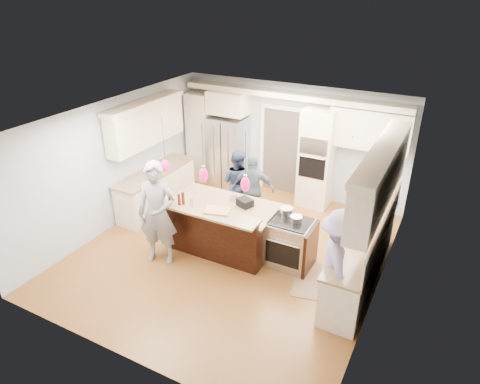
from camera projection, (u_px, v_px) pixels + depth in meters
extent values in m
plane|color=olive|center=(232.00, 251.00, 8.39)|extent=(6.00, 6.00, 0.00)
cube|color=#B2BCC6|center=(292.00, 141.00, 10.17)|extent=(5.50, 0.04, 2.70)
cube|color=#B2BCC6|center=(117.00, 282.00, 5.41)|extent=(5.50, 0.04, 2.70)
cube|color=#B2BCC6|center=(116.00, 163.00, 8.94)|extent=(0.04, 6.00, 2.70)
cube|color=#B2BCC6|center=(386.00, 226.00, 6.64)|extent=(0.04, 6.00, 2.70)
cube|color=white|center=(230.00, 118.00, 7.19)|extent=(5.50, 6.00, 0.04)
cube|color=#B7B7BC|center=(228.00, 152.00, 10.73)|extent=(0.90, 0.70, 1.80)
cube|color=#F5E8C7|center=(317.00, 159.00, 9.68)|extent=(0.72, 0.64, 2.30)
cube|color=black|center=(313.00, 146.00, 9.25)|extent=(0.60, 0.02, 0.35)
cube|color=black|center=(312.00, 168.00, 9.47)|extent=(0.60, 0.02, 0.50)
cylinder|color=#B7B7BC|center=(312.00, 158.00, 9.33)|extent=(0.55, 0.02, 0.02)
cube|color=#F5E8C7|center=(202.00, 137.00, 11.00)|extent=(0.60, 0.58, 2.30)
cube|color=#F5E8C7|center=(228.00, 103.00, 10.22)|extent=(0.95, 0.58, 0.55)
cube|color=#F5E8C7|center=(370.00, 130.00, 9.01)|extent=(1.70, 0.35, 0.85)
cube|color=beige|center=(291.00, 95.00, 9.51)|extent=(5.30, 0.38, 0.12)
cube|color=#4C443A|center=(281.00, 151.00, 10.40)|extent=(0.90, 0.06, 2.10)
cube|color=white|center=(283.00, 108.00, 9.88)|extent=(1.04, 0.06, 0.10)
cube|color=#F5E8C7|center=(361.00, 258.00, 7.43)|extent=(0.60, 3.00, 0.88)
cube|color=tan|center=(364.00, 236.00, 7.23)|extent=(0.64, 3.05, 0.04)
cube|color=#F5E8C7|center=(381.00, 179.00, 6.70)|extent=(0.35, 3.00, 0.85)
cube|color=beige|center=(385.00, 150.00, 6.49)|extent=(0.37, 3.10, 0.10)
cube|color=#F5E8C7|center=(157.00, 190.00, 9.83)|extent=(0.60, 2.20, 0.88)
cube|color=tan|center=(155.00, 172.00, 9.62)|extent=(0.64, 2.25, 0.04)
cube|color=#F5E8C7|center=(146.00, 125.00, 9.19)|extent=(0.35, 2.20, 0.85)
cube|color=beige|center=(144.00, 103.00, 8.98)|extent=(0.37, 2.30, 0.10)
cube|color=black|center=(224.00, 226.00, 8.42)|extent=(2.00, 1.00, 0.88)
cube|color=tan|center=(224.00, 205.00, 8.21)|extent=(2.10, 1.10, 0.04)
cube|color=black|center=(209.00, 235.00, 7.93)|extent=(2.00, 0.12, 1.08)
cube|color=tan|center=(204.00, 212.00, 7.57)|extent=(2.10, 0.42, 0.04)
cube|color=black|center=(245.00, 202.00, 8.11)|extent=(0.34, 0.31, 0.15)
cube|color=#B7B7BC|center=(289.00, 243.00, 7.84)|extent=(0.76, 0.66, 0.90)
cube|color=black|center=(282.00, 255.00, 7.60)|extent=(0.65, 0.01, 0.45)
cube|color=black|center=(291.00, 222.00, 7.63)|extent=(0.72, 0.59, 0.02)
cube|color=black|center=(311.00, 249.00, 7.67)|extent=(0.06, 0.71, 0.88)
cylinder|color=black|center=(163.00, 138.00, 7.39)|extent=(0.01, 0.01, 0.75)
ellipsoid|color=#BB0B50|center=(166.00, 166.00, 7.62)|extent=(0.15, 0.15, 0.26)
cylinder|color=black|center=(202.00, 146.00, 7.06)|extent=(0.01, 0.01, 0.75)
ellipsoid|color=#BB0B50|center=(204.00, 175.00, 7.29)|extent=(0.15, 0.15, 0.26)
cylinder|color=black|center=(245.00, 154.00, 6.72)|extent=(0.01, 0.01, 0.75)
ellipsoid|color=#BB0B50|center=(245.00, 184.00, 6.96)|extent=(0.15, 0.15, 0.26)
imported|color=gray|center=(158.00, 214.00, 7.71)|extent=(0.83, 0.66, 1.99)
imported|color=navy|center=(237.00, 183.00, 9.46)|extent=(0.76, 0.61, 1.52)
imported|color=slate|center=(253.00, 189.00, 9.13)|extent=(0.98, 0.62, 1.55)
imported|color=#9989B9|center=(339.00, 263.00, 6.53)|extent=(1.15, 1.34, 1.80)
cube|color=#92704F|center=(315.00, 280.00, 7.58)|extent=(0.96, 1.22, 0.01)
cylinder|color=silver|center=(160.00, 193.00, 7.82)|extent=(0.09, 0.09, 0.31)
cylinder|color=#421A0B|center=(179.00, 199.00, 7.71)|extent=(0.06, 0.06, 0.21)
cylinder|color=#421A0B|center=(170.00, 199.00, 7.70)|extent=(0.06, 0.06, 0.24)
cylinder|color=#421A0B|center=(183.00, 198.00, 7.73)|extent=(0.06, 0.06, 0.24)
cylinder|color=#B7B7BC|center=(192.00, 203.00, 7.69)|extent=(0.09, 0.09, 0.14)
cube|color=tan|center=(217.00, 211.00, 7.53)|extent=(0.50, 0.41, 0.03)
cylinder|color=#B7B7BC|center=(287.00, 211.00, 7.82)|extent=(0.23, 0.23, 0.14)
cylinder|color=#B7B7BC|center=(296.00, 219.00, 7.59)|extent=(0.22, 0.22, 0.11)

